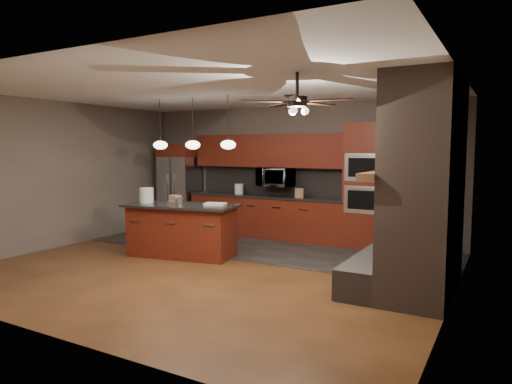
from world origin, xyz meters
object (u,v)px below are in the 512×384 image
Objects in this scene: cardboard_box at (175,199)px; counter_bucket at (239,189)px; microwave at (276,177)px; paint_tray at (215,204)px; paint_can at (179,202)px; counter_box at (299,193)px; refrigerator at (181,187)px; kitchen_island at (182,230)px; white_bucket at (147,195)px; oven_tower at (367,186)px.

counter_bucket reaches higher than cardboard_box.
microwave reaches higher than paint_tray.
counter_box reaches higher than paint_can.
refrigerator is 3.08m from paint_tray.
cardboard_box is (-0.32, 0.22, 0.52)m from kitchen_island.
kitchen_island is at bearing -177.64° from paint_tray.
kitchen_island is at bearing 83.31° from paint_can.
paint_tray is (1.25, 0.35, -0.12)m from white_bucket.
counter_box is at bearing 50.69° from white_bucket.
kitchen_island is 2.62m from counter_box.
white_bucket is at bearing -152.05° from counter_box.
refrigerator reaches higher than paint_can.
counter_box reaches higher than cardboard_box.
oven_tower is 3.57m from kitchen_island.
cardboard_box is (-1.00, -2.11, -0.32)m from microwave.
oven_tower is at bearing 0.95° from refrigerator.
microwave is 3.33× the size of counter_bucket.
refrigerator reaches higher than counter_box.
paint_tray is 1.63× the size of counter_bucket.
cardboard_box is (-0.89, 0.01, 0.05)m from paint_tray.
microwave is 3.91× the size of counter_box.
paint_tray is 0.89m from cardboard_box.
refrigerator is at bearing 121.90° from paint_tray.
paint_can is 0.64m from paint_tray.
paint_can is 0.42m from cardboard_box.
oven_tower reaches higher than microwave.
counter_bucket is at bearing -176.77° from microwave.
paint_tray is 2.13m from counter_box.
counter_box is (1.47, -0.05, -0.02)m from counter_bucket.
paint_can is at bearing -28.15° from cardboard_box.
refrigerator reaches higher than white_bucket.
oven_tower is 1.14× the size of kitchen_island.
oven_tower reaches higher than counter_box.
white_bucket reaches higher than counter_bucket.
white_bucket is 3.07m from counter_box.
counter_box is at bearing 60.98° from paint_can.
paint_tray is at bearing -69.28° from counter_bucket.
refrigerator is 2.46m from cardboard_box.
cardboard_box is at bearing -115.23° from microwave.
microwave is 4.52× the size of paint_can.
cardboard_box is 0.90× the size of counter_bucket.
paint_can is at bearing -85.00° from counter_bucket.
paint_can is 0.74× the size of counter_bucket.
cardboard_box is at bearing 139.13° from paint_can.
paint_can is 2.34m from counter_bucket.
white_bucket is 1.68× the size of paint_can.
counter_box is at bearing -178.24° from oven_tower.
kitchen_island is 12.93× the size of paint_can.
refrigerator reaches higher than cardboard_box.
counter_bucket is (-0.78, 2.07, 0.07)m from paint_tray.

